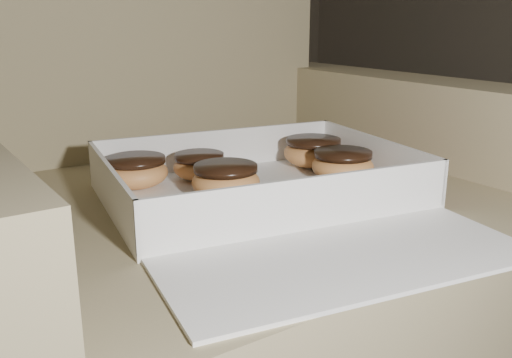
% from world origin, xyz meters
% --- Properties ---
extents(armchair, '(0.95, 0.80, 0.99)m').
position_xyz_m(armchair, '(-0.05, 0.08, 0.31)').
color(armchair, '#827453').
rests_on(armchair, floor).
extents(bakery_box, '(0.51, 0.57, 0.07)m').
position_xyz_m(bakery_box, '(-0.04, -0.07, 0.46)').
color(bakery_box, white).
rests_on(bakery_box, armchair).
extents(donut_a, '(0.10, 0.10, 0.05)m').
position_xyz_m(donut_a, '(-0.18, 0.09, 0.48)').
color(donut_a, '#EB9952').
rests_on(donut_a, bakery_box).
extents(donut_b, '(0.10, 0.10, 0.05)m').
position_xyz_m(donut_b, '(-0.09, -0.02, 0.48)').
color(donut_b, '#EB9952').
rests_on(donut_b, bakery_box).
extents(donut_c, '(0.10, 0.10, 0.05)m').
position_xyz_m(donut_c, '(0.11, -0.05, 0.48)').
color(donut_c, '#EB9952').
rests_on(donut_c, bakery_box).
extents(donut_d, '(0.08, 0.08, 0.04)m').
position_xyz_m(donut_d, '(-0.08, 0.08, 0.47)').
color(donut_d, '#EB9952').
rests_on(donut_d, bakery_box).
extents(donut_e, '(0.10, 0.10, 0.05)m').
position_xyz_m(donut_e, '(0.12, 0.04, 0.48)').
color(donut_e, '#EB9952').
rests_on(donut_e, bakery_box).
extents(crumb_a, '(0.01, 0.01, 0.00)m').
position_xyz_m(crumb_a, '(0.13, -0.14, 0.45)').
color(crumb_a, black).
rests_on(crumb_a, bakery_box).
extents(crumb_b, '(0.01, 0.01, 0.00)m').
position_xyz_m(crumb_b, '(-0.21, -0.10, 0.45)').
color(crumb_b, black).
rests_on(crumb_b, bakery_box).
extents(crumb_c, '(0.01, 0.01, 0.00)m').
position_xyz_m(crumb_c, '(-0.06, -0.15, 0.45)').
color(crumb_c, black).
rests_on(crumb_c, bakery_box).
extents(crumb_d, '(0.01, 0.01, 0.00)m').
position_xyz_m(crumb_d, '(-0.25, -0.11, 0.45)').
color(crumb_d, black).
rests_on(crumb_d, bakery_box).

